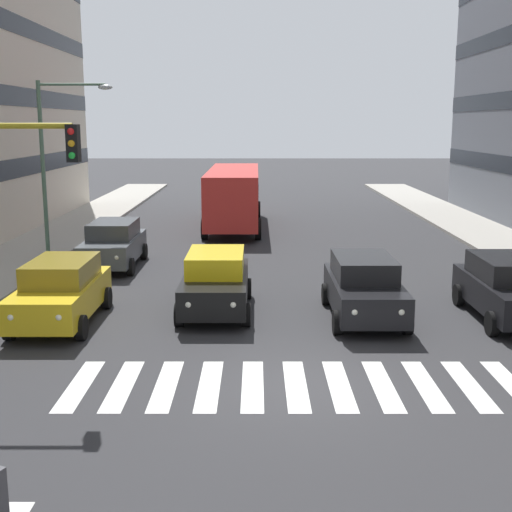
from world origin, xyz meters
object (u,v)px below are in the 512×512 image
(car_0, at_px, (508,288))
(car_1, at_px, (364,287))
(car_2, at_px, (216,281))
(car_row2_0, at_px, (113,244))
(street_lamp_right, at_px, (55,150))
(bus_behind_traffic, at_px, (234,192))
(car_3, at_px, (61,291))

(car_0, distance_m, car_1, 3.95)
(car_2, relative_size, car_row2_0, 1.00)
(car_0, height_order, street_lamp_right, street_lamp_right)
(car_row2_0, bearing_deg, bus_behind_traffic, -113.44)
(bus_behind_traffic, bearing_deg, street_lamp_right, 51.56)
(car_0, xyz_separation_m, car_2, (8.10, -0.79, 0.00))
(car_0, xyz_separation_m, street_lamp_right, (14.74, -8.27, 3.44))
(car_0, distance_m, car_row2_0, 14.12)
(car_0, height_order, car_1, same)
(car_1, bearing_deg, bus_behind_traffic, -75.90)
(car_3, height_order, bus_behind_traffic, bus_behind_traffic)
(car_2, xyz_separation_m, car_row2_0, (4.22, -6.10, 0.00))
(car_2, bearing_deg, bus_behind_traffic, -90.00)
(bus_behind_traffic, bearing_deg, car_2, 90.00)
(car_3, distance_m, car_row2_0, 7.24)
(street_lamp_right, bearing_deg, car_2, 131.59)
(car_row2_0, bearing_deg, car_1, 140.96)
(car_2, relative_size, car_3, 1.00)
(bus_behind_traffic, height_order, street_lamp_right, street_lamp_right)
(car_1, relative_size, car_3, 1.00)
(car_0, relative_size, car_2, 1.00)
(car_2, xyz_separation_m, car_3, (4.13, 1.14, 0.00))
(car_3, bearing_deg, bus_behind_traffic, -103.66)
(car_0, xyz_separation_m, bus_behind_traffic, (8.10, -16.63, 0.97))
(car_0, distance_m, car_2, 8.14)
(street_lamp_right, bearing_deg, car_1, 142.88)
(car_row2_0, distance_m, bus_behind_traffic, 10.66)
(car_row2_0, relative_size, bus_behind_traffic, 0.42)
(car_3, height_order, car_row2_0, same)
(street_lamp_right, bearing_deg, car_3, 106.24)
(car_1, height_order, bus_behind_traffic, bus_behind_traffic)
(car_2, height_order, car_row2_0, same)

